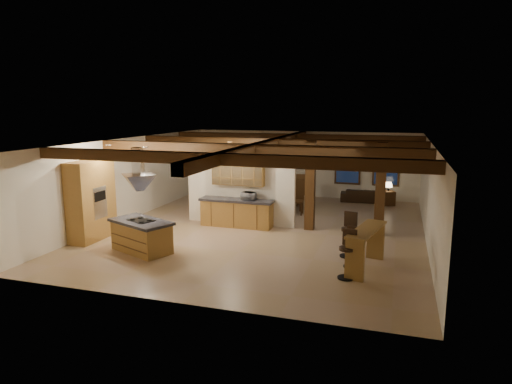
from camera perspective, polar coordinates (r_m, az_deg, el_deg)
ground at (r=15.02m, az=1.05°, el=-4.70°), size 12.00×12.00×0.00m
room_walls at (r=14.65m, az=1.07°, el=2.03°), size 12.00×12.00×12.00m
ceiling_beams at (r=14.54m, az=1.08°, el=5.85°), size 10.00×12.00×0.28m
timber_posts at (r=14.65m, az=11.06°, el=1.77°), size 2.50×0.30×2.90m
partition_wall at (r=15.54m, az=-1.95°, el=-0.02°), size 3.80×0.18×2.20m
pantry_cabinet at (r=14.56m, az=-19.91°, el=-0.99°), size 0.67×1.60×2.40m
back_counter at (r=15.31m, az=-2.43°, el=-2.58°), size 2.50×0.66×0.94m
upper_display_cabinet at (r=15.24m, az=-2.21°, el=2.62°), size 1.80×0.36×0.95m
range_hood at (r=12.78m, az=-14.38°, el=0.43°), size 1.10×1.10×1.40m
back_windows at (r=20.02m, az=13.68°, el=3.25°), size 2.70×0.07×1.70m
framed_art at (r=20.73m, az=1.74°, el=4.34°), size 0.65×0.05×0.85m
recessed_cans at (r=13.72m, az=-11.51°, el=5.81°), size 3.16×2.46×0.03m
kitchen_island at (r=13.07m, az=-14.11°, el=-5.32°), size 2.05×1.60×0.90m
dining_table at (r=17.97m, az=3.03°, el=-1.12°), size 1.92×1.27×0.63m
sofa at (r=19.79m, az=13.26°, el=-0.42°), size 1.91×0.85×0.54m
microwave at (r=15.05m, az=-0.94°, el=-0.50°), size 0.50×0.38×0.25m
bar_counter at (r=11.61m, az=13.61°, el=-6.06°), size 0.90×2.04×1.04m
side_table at (r=19.38m, az=16.17°, el=-0.73°), size 0.62×0.62×0.58m
table_lamp at (r=19.29m, az=16.25°, el=0.87°), size 0.31×0.31×0.36m
bar_stool_a at (r=10.94m, az=11.34°, el=-7.61°), size 0.41×0.43×1.16m
bar_stool_b at (r=11.73m, az=11.85°, el=-6.74°), size 0.36×0.37×1.02m
bar_stool_c at (r=12.48m, az=11.52°, el=-5.21°), size 0.42×0.44×1.20m
dining_chairs at (r=17.90m, az=3.05°, el=0.01°), size 2.16×2.16×1.33m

